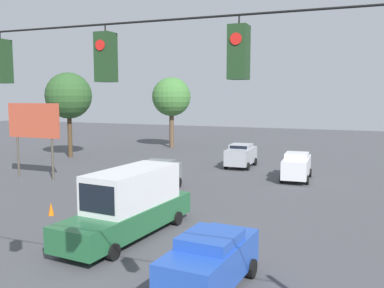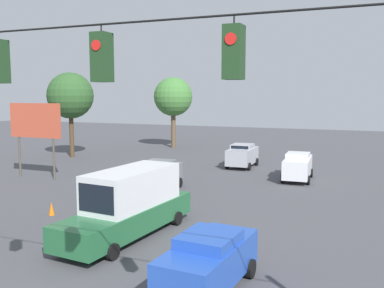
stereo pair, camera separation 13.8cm
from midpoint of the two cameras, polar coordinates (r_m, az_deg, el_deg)
The scene contains 11 objects.
overhead_signal_span at distance 10.39m, azimuth -24.24°, elevation 1.69°, with size 22.36×0.38×7.91m.
box_truck_green_withflow_mid at distance 18.93m, azimuth -8.45°, elevation -7.83°, with size 2.90×7.66×2.91m.
sedan_blue_crossing_near at distance 13.93m, azimuth 2.18°, elevation -15.24°, with size 2.26×4.49×1.83m.
sedan_grey_withflow_far at distance 27.36m, azimuth -4.68°, elevation -4.17°, with size 2.31×4.32×1.95m.
sedan_silver_withflow_deep at distance 36.34m, azimuth 6.45°, elevation -1.48°, with size 2.07×4.06×1.97m.
sedan_white_oncoming_deep at distance 31.63m, azimuth 13.64°, elevation -2.85°, with size 2.09×4.43×1.97m.
traffic_cone_third at distance 23.19m, azimuth -18.45°, elevation -8.20°, with size 0.30×0.30×0.67m, color orange.
traffic_cone_fourth at distance 25.73m, azimuth -14.00°, elevation -6.60°, with size 0.30×0.30×0.67m, color orange.
roadside_billboard at distance 33.09m, azimuth -20.47°, elevation 2.47°, with size 4.54×0.16×5.50m.
tree_horizon_left at distance 49.26m, azimuth -2.84°, elevation 6.26°, with size 4.43×4.43×8.07m.
tree_horizon_right at distance 43.17m, azimuth -16.22°, elevation 6.17°, with size 4.45×4.45×8.23m.
Camera 1 is at (-7.36, 7.43, 6.15)m, focal length 40.00 mm.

